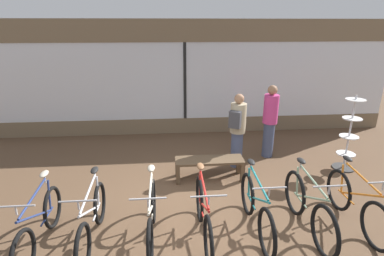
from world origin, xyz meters
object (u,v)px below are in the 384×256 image
(bicycle_far_left, at_px, (40,226))
(accessory_rack, at_px, (348,139))
(bicycle_center_left, at_px, (152,219))
(bicycle_right, at_px, (308,208))
(bicycle_left, at_px, (92,221))
(bicycle_center, at_px, (203,216))
(display_bench, at_px, (209,163))
(customer_by_window, at_px, (237,129))
(bicycle_center_right, at_px, (256,209))
(bicycle_far_right, at_px, (356,204))
(customer_near_rack, at_px, (270,120))

(bicycle_far_left, bearing_deg, accessory_rack, 19.45)
(bicycle_center_left, xyz_separation_m, bicycle_right, (2.37, 0.04, 0.01))
(bicycle_far_left, bearing_deg, bicycle_center_left, -0.30)
(accessory_rack, bearing_deg, bicycle_center_left, -153.97)
(bicycle_left, bearing_deg, bicycle_center, -2.67)
(bicycle_far_left, height_order, display_bench, bicycle_far_left)
(bicycle_far_left, relative_size, display_bench, 1.21)
(bicycle_center, xyz_separation_m, customer_by_window, (1.03, 2.38, 0.50))
(display_bench, relative_size, customer_by_window, 0.84)
(bicycle_center_left, height_order, bicycle_center_right, bicycle_center_left)
(bicycle_center_left, bearing_deg, bicycle_right, 1.04)
(bicycle_center_right, bearing_deg, bicycle_center_left, -176.17)
(bicycle_center_left, xyz_separation_m, customer_by_window, (1.79, 2.35, 0.51))
(bicycle_far_right, xyz_separation_m, customer_by_window, (-1.39, 2.25, 0.51))
(bicycle_far_left, height_order, bicycle_left, bicycle_left)
(bicycle_right, bearing_deg, bicycle_center_right, 175.48)
(bicycle_center_left, bearing_deg, bicycle_center, -1.93)
(bicycle_far_right, bearing_deg, bicycle_center_left, -178.13)
(customer_near_rack, bearing_deg, customer_by_window, -151.68)
(bicycle_left, relative_size, bicycle_center_right, 1.00)
(bicycle_center_left, bearing_deg, bicycle_far_right, 1.87)
(bicycle_far_right, distance_m, display_bench, 2.70)
(customer_by_window, bearing_deg, display_bench, -142.63)
(bicycle_left, height_order, bicycle_center_right, bicycle_center_right)
(bicycle_left, distance_m, customer_by_window, 3.55)
(bicycle_left, distance_m, bicycle_center, 1.61)
(accessory_rack, relative_size, customer_near_rack, 0.96)
(bicycle_center_left, distance_m, bicycle_center_right, 1.58)
(bicycle_far_left, bearing_deg, bicycle_center_right, 1.77)
(customer_near_rack, xyz_separation_m, customer_by_window, (-0.89, -0.48, -0.02))
(bicycle_center, xyz_separation_m, bicycle_center_right, (0.83, 0.13, -0.02))
(bicycle_center_right, bearing_deg, display_bench, 105.33)
(bicycle_far_left, distance_m, customer_near_rack, 5.13)
(accessory_rack, bearing_deg, customer_near_rack, 152.28)
(customer_by_window, bearing_deg, bicycle_center_left, -127.22)
(bicycle_left, relative_size, accessory_rack, 1.03)
(bicycle_center, relative_size, customer_by_window, 1.07)
(bicycle_center_right, relative_size, accessory_rack, 1.03)
(bicycle_left, distance_m, bicycle_right, 3.23)
(bicycle_right, bearing_deg, bicycle_center_left, -178.96)
(accessory_rack, height_order, customer_near_rack, customer_near_rack)
(bicycle_left, xyz_separation_m, display_bench, (1.96, 1.78, -0.01))
(bicycle_center_left, relative_size, customer_by_window, 1.06)
(bicycle_center_left, bearing_deg, display_bench, 58.88)
(bicycle_far_left, height_order, bicycle_far_right, bicycle_far_right)
(bicycle_center_left, xyz_separation_m, bicycle_center_right, (1.58, 0.11, -0.00))
(bicycle_center, bearing_deg, bicycle_right, 2.42)
(bicycle_right, height_order, bicycle_far_right, bicycle_right)
(bicycle_center_left, distance_m, display_bench, 2.14)
(bicycle_far_left, xyz_separation_m, bicycle_center_left, (1.58, -0.01, 0.02))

